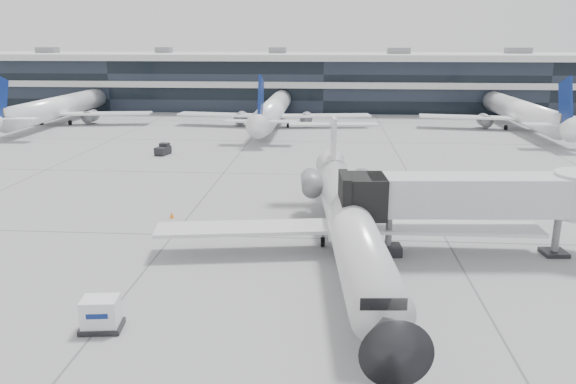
# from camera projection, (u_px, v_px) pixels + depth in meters

# --- Properties ---
(ground) EXTENTS (220.00, 220.00, 0.00)m
(ground) POSITION_uv_depth(u_px,v_px,m) (308.00, 238.00, 40.92)
(ground) COLOR gray
(ground) RESTS_ON ground
(terminal) EXTENTS (170.00, 22.00, 10.00)m
(terminal) POSITION_uv_depth(u_px,v_px,m) (324.00, 84.00, 118.49)
(terminal) COLOR black
(terminal) RESTS_ON ground
(bg_jet_left) EXTENTS (32.00, 40.00, 9.60)m
(bg_jet_left) POSITION_uv_depth(u_px,v_px,m) (62.00, 123.00, 97.10)
(bg_jet_left) COLOR white
(bg_jet_left) RESTS_ON ground
(bg_jet_center) EXTENTS (32.00, 40.00, 9.60)m
(bg_jet_center) POSITION_uv_depth(u_px,v_px,m) (274.00, 126.00, 94.41)
(bg_jet_center) COLOR white
(bg_jet_center) RESTS_ON ground
(bg_jet_right) EXTENTS (32.00, 40.00, 9.60)m
(bg_jet_right) POSITION_uv_depth(u_px,v_px,m) (518.00, 128.00, 91.50)
(bg_jet_right) COLOR white
(bg_jet_right) RESTS_ON ground
(regional_jet) EXTENTS (25.96, 32.43, 7.48)m
(regional_jet) POSITION_uv_depth(u_px,v_px,m) (348.00, 217.00, 37.51)
(regional_jet) COLOR silver
(regional_jet) RESTS_ON ground
(jet_bridge) EXTENTS (17.61, 4.64, 5.65)m
(jet_bridge) POSITION_uv_depth(u_px,v_px,m) (488.00, 196.00, 36.74)
(jet_bridge) COLOR #A4A7A9
(jet_bridge) RESTS_ON ground
(ramp_worker) EXTENTS (0.75, 0.71, 1.72)m
(ramp_worker) POSITION_uv_depth(u_px,v_px,m) (371.00, 280.00, 31.75)
(ramp_worker) COLOR yellow
(ramp_worker) RESTS_ON ground
(cargo_uld) EXTENTS (2.19, 1.74, 1.65)m
(cargo_uld) POSITION_uv_depth(u_px,v_px,m) (101.00, 314.00, 27.85)
(cargo_uld) COLOR black
(cargo_uld) RESTS_ON ground
(traffic_cone) EXTENTS (0.44, 0.44, 0.52)m
(traffic_cone) POSITION_uv_depth(u_px,v_px,m) (172.00, 215.00, 45.52)
(traffic_cone) COLOR orange
(traffic_cone) RESTS_ON ground
(far_tug) EXTENTS (1.76, 2.44, 1.40)m
(far_tug) POSITION_uv_depth(u_px,v_px,m) (163.00, 150.00, 70.51)
(far_tug) COLOR black
(far_tug) RESTS_ON ground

